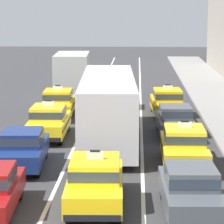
{
  "coord_description": "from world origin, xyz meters",
  "views": [
    {
      "loc": [
        1.37,
        -15.47,
        6.59
      ],
      "look_at": [
        0.1,
        13.48,
        1.3
      ],
      "focal_mm": 93.53,
      "sensor_mm": 36.0,
      "label": 1
    }
  ],
  "objects_px": {
    "sedan_left_second": "(23,148)",
    "taxi_center_third": "(115,95)",
    "sedan_left_sixth": "(84,75)",
    "bus_center_second": "(108,105)",
    "taxi_left_third": "(49,121)",
    "box_truck_left_fifth": "(73,73)",
    "taxi_right_fourth": "(167,102)",
    "taxi_right_second": "(184,146)",
    "sedan_right_third": "(175,120)",
    "taxi_center_nearest": "(95,181)",
    "sedan_right_nearest": "(190,188)",
    "taxi_left_fourth": "(58,103)"
  },
  "relations": [
    {
      "from": "box_truck_left_fifth",
      "to": "bus_center_second",
      "type": "bearing_deg",
      "value": -76.79
    },
    {
      "from": "bus_center_second",
      "to": "taxi_right_second",
      "type": "xyz_separation_m",
      "value": [
        3.38,
        -4.3,
        -0.94
      ]
    },
    {
      "from": "sedan_left_second",
      "to": "taxi_center_nearest",
      "type": "bearing_deg",
      "value": -54.21
    },
    {
      "from": "taxi_center_nearest",
      "to": "taxi_center_third",
      "type": "relative_size",
      "value": 1.01
    },
    {
      "from": "taxi_center_third",
      "to": "box_truck_left_fifth",
      "type": "bearing_deg",
      "value": 127.37
    },
    {
      "from": "sedan_left_second",
      "to": "sedan_right_nearest",
      "type": "height_order",
      "value": "same"
    },
    {
      "from": "taxi_center_nearest",
      "to": "sedan_right_nearest",
      "type": "bearing_deg",
      "value": -9.85
    },
    {
      "from": "taxi_center_third",
      "to": "taxi_right_fourth",
      "type": "xyz_separation_m",
      "value": [
        3.25,
        -2.71,
        0.0
      ]
    },
    {
      "from": "taxi_right_second",
      "to": "taxi_left_third",
      "type": "bearing_deg",
      "value": 142.04
    },
    {
      "from": "sedan_left_second",
      "to": "taxi_center_third",
      "type": "height_order",
      "value": "taxi_center_third"
    },
    {
      "from": "taxi_right_second",
      "to": "taxi_right_fourth",
      "type": "relative_size",
      "value": 0.98
    },
    {
      "from": "taxi_left_third",
      "to": "sedan_right_third",
      "type": "xyz_separation_m",
      "value": [
        6.39,
        0.74,
        -0.03
      ]
    },
    {
      "from": "taxi_left_fourth",
      "to": "taxi_center_third",
      "type": "distance_m",
      "value": 4.65
    },
    {
      "from": "taxi_left_third",
      "to": "bus_center_second",
      "type": "distance_m",
      "value": 3.24
    },
    {
      "from": "bus_center_second",
      "to": "taxi_center_third",
      "type": "bearing_deg",
      "value": 90.1
    },
    {
      "from": "taxi_left_third",
      "to": "taxi_center_nearest",
      "type": "xyz_separation_m",
      "value": [
        3.07,
        -10.09,
        0.0
      ]
    },
    {
      "from": "taxi_center_nearest",
      "to": "bus_center_second",
      "type": "height_order",
      "value": "bus_center_second"
    },
    {
      "from": "box_truck_left_fifth",
      "to": "taxi_right_fourth",
      "type": "bearing_deg",
      "value": -46.96
    },
    {
      "from": "sedan_right_third",
      "to": "sedan_right_nearest",
      "type": "bearing_deg",
      "value": -91.1
    },
    {
      "from": "box_truck_left_fifth",
      "to": "sedan_left_sixth",
      "type": "bearing_deg",
      "value": 88.9
    },
    {
      "from": "sedan_left_sixth",
      "to": "sedan_right_third",
      "type": "distance_m",
      "value": 20.56
    },
    {
      "from": "taxi_left_third",
      "to": "box_truck_left_fifth",
      "type": "xyz_separation_m",
      "value": [
        -0.22,
        13.13,
        0.9
      ]
    },
    {
      "from": "box_truck_left_fifth",
      "to": "taxi_right_fourth",
      "type": "height_order",
      "value": "box_truck_left_fifth"
    },
    {
      "from": "sedan_left_sixth",
      "to": "sedan_right_nearest",
      "type": "distance_m",
      "value": 31.51
    },
    {
      "from": "taxi_center_nearest",
      "to": "taxi_right_second",
      "type": "bearing_deg",
      "value": 56.87
    },
    {
      "from": "taxi_right_second",
      "to": "taxi_right_fourth",
      "type": "xyz_separation_m",
      "value": [
        -0.14,
        11.18,
        0.0
      ]
    },
    {
      "from": "sedan_left_sixth",
      "to": "taxi_right_fourth",
      "type": "distance_m",
      "value": 15.43
    },
    {
      "from": "taxi_center_third",
      "to": "taxi_left_third",
      "type": "bearing_deg",
      "value": -108.67
    },
    {
      "from": "sedan_left_sixth",
      "to": "taxi_center_third",
      "type": "height_order",
      "value": "taxi_center_third"
    },
    {
      "from": "box_truck_left_fifth",
      "to": "bus_center_second",
      "type": "height_order",
      "value": "box_truck_left_fifth"
    },
    {
      "from": "taxi_right_fourth",
      "to": "taxi_center_third",
      "type": "bearing_deg",
      "value": 140.17
    },
    {
      "from": "taxi_left_third",
      "to": "taxi_center_third",
      "type": "height_order",
      "value": "same"
    },
    {
      "from": "taxi_center_third",
      "to": "taxi_right_fourth",
      "type": "distance_m",
      "value": 4.24
    },
    {
      "from": "taxi_center_nearest",
      "to": "sedan_right_nearest",
      "type": "height_order",
      "value": "taxi_center_nearest"
    },
    {
      "from": "sedan_right_nearest",
      "to": "sedan_left_second",
      "type": "bearing_deg",
      "value": 141.33
    },
    {
      "from": "taxi_center_third",
      "to": "sedan_right_third",
      "type": "relative_size",
      "value": 1.05
    },
    {
      "from": "taxi_left_fourth",
      "to": "sedan_right_nearest",
      "type": "relative_size",
      "value": 1.06
    },
    {
      "from": "taxi_left_fourth",
      "to": "sedan_right_third",
      "type": "bearing_deg",
      "value": -36.19
    },
    {
      "from": "sedan_left_sixth",
      "to": "bus_center_second",
      "type": "height_order",
      "value": "bus_center_second"
    },
    {
      "from": "taxi_center_nearest",
      "to": "taxi_right_second",
      "type": "distance_m",
      "value": 6.09
    },
    {
      "from": "sedan_left_second",
      "to": "sedan_right_nearest",
      "type": "relative_size",
      "value": 1.01
    },
    {
      "from": "taxi_right_second",
      "to": "sedan_left_second",
      "type": "bearing_deg",
      "value": -175.6
    },
    {
      "from": "taxi_right_fourth",
      "to": "sedan_left_sixth",
      "type": "bearing_deg",
      "value": 114.28
    },
    {
      "from": "taxi_right_second",
      "to": "sedan_right_third",
      "type": "height_order",
      "value": "taxi_right_second"
    },
    {
      "from": "taxi_left_third",
      "to": "sedan_left_sixth",
      "type": "height_order",
      "value": "taxi_left_third"
    },
    {
      "from": "box_truck_left_fifth",
      "to": "sedan_left_sixth",
      "type": "height_order",
      "value": "box_truck_left_fifth"
    },
    {
      "from": "sedan_right_third",
      "to": "taxi_right_fourth",
      "type": "xyz_separation_m",
      "value": [
        -0.13,
        5.45,
        0.03
      ]
    },
    {
      "from": "box_truck_left_fifth",
      "to": "taxi_right_second",
      "type": "relative_size",
      "value": 1.55
    },
    {
      "from": "sedan_left_second",
      "to": "box_truck_left_fifth",
      "type": "distance_m",
      "value": 18.66
    },
    {
      "from": "bus_center_second",
      "to": "taxi_right_second",
      "type": "bearing_deg",
      "value": -51.87
    }
  ]
}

